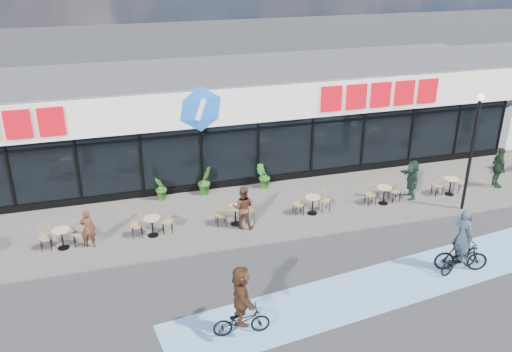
{
  "coord_description": "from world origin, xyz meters",
  "views": [
    {
      "loc": [
        -3.73,
        -14.03,
        10.04
      ],
      "look_at": [
        1.39,
        3.5,
        2.04
      ],
      "focal_mm": 38.0,
      "sensor_mm": 36.0,
      "label": 1
    }
  ],
  "objects_px": {
    "potted_plant_left": "(205,181)",
    "patron_right": "(243,207)",
    "cyclist_b": "(463,249)",
    "lamp_post": "(473,142)",
    "pedestrian_a": "(412,179)",
    "potted_plant_mid": "(161,188)",
    "cyclist_a": "(461,250)",
    "potted_plant_right": "(263,176)",
    "pedestrian_b": "(499,168)",
    "patron_left": "(88,229)"
  },
  "relations": [
    {
      "from": "cyclist_b",
      "to": "patron_right",
      "type": "bearing_deg",
      "value": 143.0
    },
    {
      "from": "potted_plant_left",
      "to": "patron_left",
      "type": "xyz_separation_m",
      "value": [
        -4.76,
        -3.16,
        0.13
      ]
    },
    {
      "from": "pedestrian_b",
      "to": "cyclist_a",
      "type": "height_order",
      "value": "cyclist_a"
    },
    {
      "from": "potted_plant_right",
      "to": "pedestrian_a",
      "type": "xyz_separation_m",
      "value": [
        5.63,
        -2.65,
        0.29
      ]
    },
    {
      "from": "patron_right",
      "to": "pedestrian_b",
      "type": "relative_size",
      "value": 0.92
    },
    {
      "from": "potted_plant_left",
      "to": "potted_plant_right",
      "type": "bearing_deg",
      "value": -3.26
    },
    {
      "from": "patron_right",
      "to": "cyclist_b",
      "type": "height_order",
      "value": "cyclist_b"
    },
    {
      "from": "cyclist_b",
      "to": "pedestrian_b",
      "type": "bearing_deg",
      "value": 43.19
    },
    {
      "from": "potted_plant_right",
      "to": "patron_right",
      "type": "height_order",
      "value": "patron_right"
    },
    {
      "from": "cyclist_b",
      "to": "potted_plant_right",
      "type": "bearing_deg",
      "value": 119.32
    },
    {
      "from": "cyclist_b",
      "to": "pedestrian_a",
      "type": "bearing_deg",
      "value": 76.61
    },
    {
      "from": "potted_plant_mid",
      "to": "patron_right",
      "type": "bearing_deg",
      "value": -50.66
    },
    {
      "from": "potted_plant_right",
      "to": "pedestrian_b",
      "type": "distance_m",
      "value": 10.18
    },
    {
      "from": "lamp_post",
      "to": "cyclist_b",
      "type": "distance_m",
      "value": 5.02
    },
    {
      "from": "potted_plant_mid",
      "to": "potted_plant_right",
      "type": "relative_size",
      "value": 0.96
    },
    {
      "from": "pedestrian_a",
      "to": "potted_plant_mid",
      "type": "bearing_deg",
      "value": -94.44
    },
    {
      "from": "lamp_post",
      "to": "potted_plant_right",
      "type": "bearing_deg",
      "value": 149.61
    },
    {
      "from": "lamp_post",
      "to": "patron_left",
      "type": "bearing_deg",
      "value": 175.47
    },
    {
      "from": "patron_right",
      "to": "pedestrian_a",
      "type": "distance_m",
      "value": 7.4
    },
    {
      "from": "patron_left",
      "to": "patron_right",
      "type": "xyz_separation_m",
      "value": [
        5.54,
        -0.17,
        0.12
      ]
    },
    {
      "from": "potted_plant_mid",
      "to": "pedestrian_a",
      "type": "bearing_deg",
      "value": -14.98
    },
    {
      "from": "patron_right",
      "to": "cyclist_b",
      "type": "distance_m",
      "value": 7.7
    },
    {
      "from": "potted_plant_left",
      "to": "patron_right",
      "type": "distance_m",
      "value": 3.43
    },
    {
      "from": "lamp_post",
      "to": "pedestrian_b",
      "type": "height_order",
      "value": "lamp_post"
    },
    {
      "from": "potted_plant_left",
      "to": "cyclist_a",
      "type": "bearing_deg",
      "value": -49.36
    },
    {
      "from": "patron_left",
      "to": "cyclist_a",
      "type": "distance_m",
      "value": 12.57
    },
    {
      "from": "potted_plant_left",
      "to": "potted_plant_mid",
      "type": "relative_size",
      "value": 1.12
    },
    {
      "from": "potted_plant_right",
      "to": "pedestrian_b",
      "type": "xyz_separation_m",
      "value": [
        9.8,
        -2.75,
        0.36
      ]
    },
    {
      "from": "potted_plant_left",
      "to": "cyclist_a",
      "type": "relative_size",
      "value": 0.52
    },
    {
      "from": "lamp_post",
      "to": "potted_plant_mid",
      "type": "bearing_deg",
      "value": 159.95
    },
    {
      "from": "lamp_post",
      "to": "potted_plant_left",
      "type": "relative_size",
      "value": 4.04
    },
    {
      "from": "cyclist_a",
      "to": "patron_right",
      "type": "bearing_deg",
      "value": 142.53
    },
    {
      "from": "patron_right",
      "to": "patron_left",
      "type": "bearing_deg",
      "value": 21.03
    },
    {
      "from": "potted_plant_right",
      "to": "pedestrian_b",
      "type": "relative_size",
      "value": 0.6
    },
    {
      "from": "potted_plant_left",
      "to": "patron_left",
      "type": "distance_m",
      "value": 5.71
    },
    {
      "from": "patron_left",
      "to": "cyclist_b",
      "type": "distance_m",
      "value": 12.64
    },
    {
      "from": "lamp_post",
      "to": "potted_plant_mid",
      "type": "height_order",
      "value": "lamp_post"
    },
    {
      "from": "lamp_post",
      "to": "cyclist_a",
      "type": "distance_m",
      "value": 5.09
    },
    {
      "from": "potted_plant_right",
      "to": "patron_right",
      "type": "distance_m",
      "value": 3.65
    },
    {
      "from": "cyclist_b",
      "to": "lamp_post",
      "type": "bearing_deg",
      "value": 53.62
    },
    {
      "from": "cyclist_b",
      "to": "potted_plant_mid",
      "type": "bearing_deg",
      "value": 138.21
    },
    {
      "from": "cyclist_a",
      "to": "pedestrian_a",
      "type": "bearing_deg",
      "value": 75.86
    },
    {
      "from": "lamp_post",
      "to": "potted_plant_mid",
      "type": "xyz_separation_m",
      "value": [
        -11.49,
        4.19,
        -2.33
      ]
    },
    {
      "from": "patron_right",
      "to": "pedestrian_b",
      "type": "xyz_separation_m",
      "value": [
        11.55,
        0.43,
        0.07
      ]
    },
    {
      "from": "potted_plant_right",
      "to": "cyclist_a",
      "type": "bearing_deg",
      "value": -61.17
    },
    {
      "from": "potted_plant_left",
      "to": "cyclist_b",
      "type": "distance_m",
      "value": 10.56
    },
    {
      "from": "potted_plant_left",
      "to": "pedestrian_a",
      "type": "height_order",
      "value": "pedestrian_a"
    },
    {
      "from": "potted_plant_mid",
      "to": "cyclist_a",
      "type": "relative_size",
      "value": 0.46
    },
    {
      "from": "patron_left",
      "to": "potted_plant_mid",
      "type": "bearing_deg",
      "value": -119.5
    },
    {
      "from": "potted_plant_right",
      "to": "cyclist_a",
      "type": "xyz_separation_m",
      "value": [
        4.32,
        -7.84,
        0.15
      ]
    }
  ]
}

